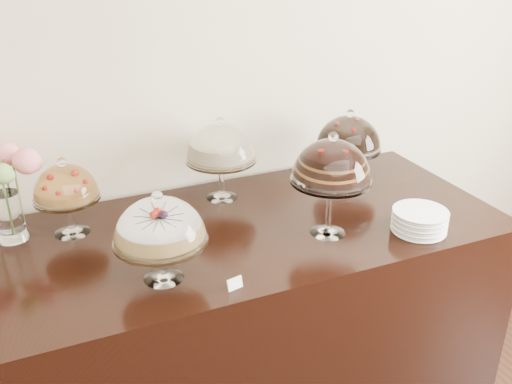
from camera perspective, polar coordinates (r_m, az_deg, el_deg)
name	(u,v)px	position (r m, az deg, el deg)	size (l,w,h in m)	color
wall_back	(234,59)	(2.81, -2.23, 13.14)	(5.00, 0.04, 3.00)	beige
display_counter	(252,309)	(2.73, -0.43, -11.67)	(2.20, 1.00, 0.90)	black
cake_stand_sugar_sponge	(160,225)	(2.04, -9.63, -3.27)	(0.34, 0.34, 0.35)	white
cake_stand_choco_layer	(332,164)	(2.31, 7.58, 2.75)	(0.33, 0.33, 0.45)	white
cake_stand_cheesecake	(221,146)	(2.64, -3.56, 4.60)	(0.33, 0.33, 0.40)	white
cake_stand_dark_choco	(349,136)	(2.86, 9.26, 5.58)	(0.33, 0.33, 0.38)	white
cake_stand_fruit_tart	(65,186)	(2.46, -18.53, 0.55)	(0.27, 0.27, 0.34)	white
flower_vase	(4,184)	(2.50, -23.91, 0.72)	(0.31, 0.26, 0.38)	white
plate_stack	(420,221)	(2.51, 16.04, -2.80)	(0.23, 0.23, 0.09)	white
price_card_left	(235,284)	(2.06, -2.13, -9.13)	(0.06, 0.01, 0.04)	white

